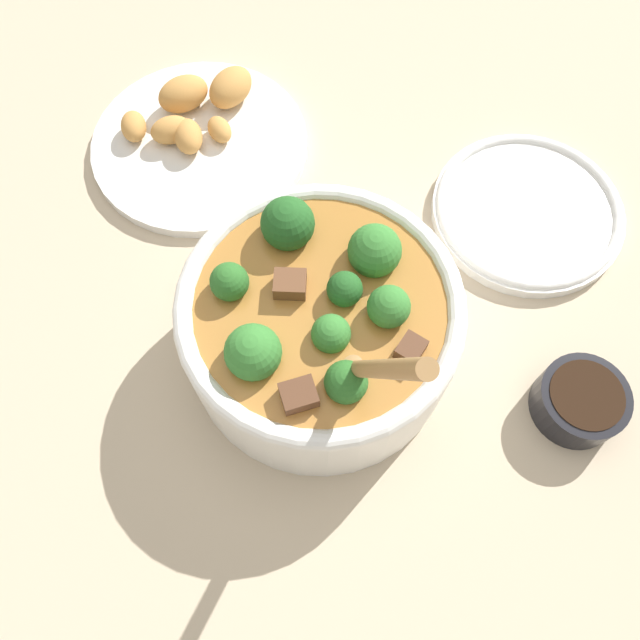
% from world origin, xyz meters
% --- Properties ---
extents(ground_plane, '(4.00, 4.00, 0.00)m').
position_xyz_m(ground_plane, '(0.00, 0.00, 0.00)').
color(ground_plane, '#C6B293').
extents(stew_bowl, '(0.23, 0.23, 0.25)m').
position_xyz_m(stew_bowl, '(-0.00, -0.00, 0.06)').
color(stew_bowl, white).
rests_on(stew_bowl, ground_plane).
extents(condiment_bowl, '(0.07, 0.07, 0.04)m').
position_xyz_m(condiment_bowl, '(0.06, -0.21, 0.02)').
color(condiment_bowl, black).
rests_on(condiment_bowl, ground_plane).
extents(empty_plate, '(0.19, 0.19, 0.02)m').
position_xyz_m(empty_plate, '(0.23, -0.10, 0.01)').
color(empty_plate, white).
rests_on(empty_plate, ground_plane).
extents(food_plate, '(0.22, 0.22, 0.05)m').
position_xyz_m(food_plate, '(0.14, 0.23, 0.01)').
color(food_plate, white).
rests_on(food_plate, ground_plane).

